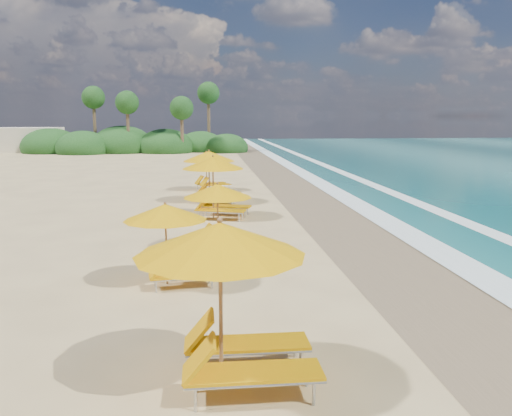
% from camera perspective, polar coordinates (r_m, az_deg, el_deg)
% --- Properties ---
extents(ground, '(160.00, 160.00, 0.00)m').
position_cam_1_polar(ground, '(17.27, 0.00, -3.92)').
color(ground, tan).
rests_on(ground, ground).
extents(wet_sand, '(4.00, 160.00, 0.01)m').
position_cam_1_polar(wet_sand, '(18.10, 12.73, -3.52)').
color(wet_sand, '#816B4D').
rests_on(wet_sand, ground).
extents(surf_foam, '(4.00, 160.00, 0.01)m').
position_cam_1_polar(surf_foam, '(19.11, 20.46, -3.13)').
color(surf_foam, white).
rests_on(surf_foam, ground).
extents(station_1, '(2.83, 2.61, 2.64)m').
position_cam_1_polar(station_1, '(8.15, -2.39, -9.02)').
color(station_1, olive).
rests_on(station_1, ground).
extents(station_2, '(2.45, 2.33, 2.08)m').
position_cam_1_polar(station_2, '(13.18, -8.95, -3.21)').
color(station_2, olive).
rests_on(station_2, ground).
extents(station_3, '(2.64, 2.55, 2.13)m').
position_cam_1_polar(station_3, '(16.32, -3.58, -0.47)').
color(station_3, olive).
rests_on(station_3, ground).
extents(station_4, '(3.25, 3.17, 2.57)m').
position_cam_1_polar(station_4, '(21.63, -4.13, 2.73)').
color(station_4, olive).
rests_on(station_4, ground).
extents(station_5, '(3.13, 3.02, 2.54)m').
position_cam_1_polar(station_5, '(25.56, -4.63, 3.78)').
color(station_5, olive).
rests_on(station_5, ground).
extents(station_6, '(2.82, 2.76, 2.21)m').
position_cam_1_polar(station_6, '(29.78, -5.05, 4.28)').
color(station_6, olive).
rests_on(station_6, ground).
extents(treeline, '(25.80, 8.80, 9.74)m').
position_cam_1_polar(treeline, '(62.84, -13.28, 6.75)').
color(treeline, '#163D14').
rests_on(treeline, ground).
extents(beach_building, '(7.00, 5.00, 2.80)m').
position_cam_1_polar(beach_building, '(67.88, -23.23, 6.77)').
color(beach_building, beige).
rests_on(beach_building, ground).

